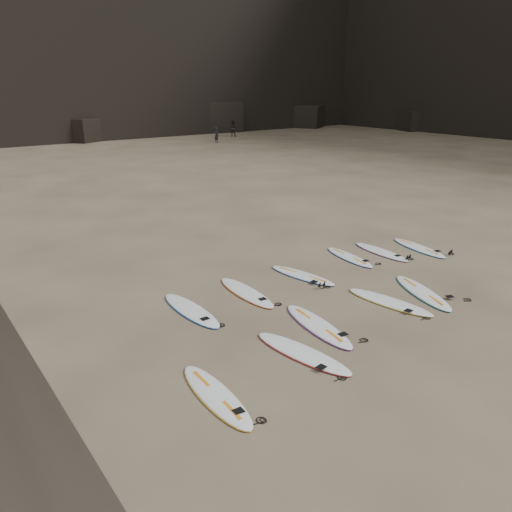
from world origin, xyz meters
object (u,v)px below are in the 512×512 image
(surfboard_1, at_px, (302,353))
(surfboard_5, at_px, (191,310))
(surfboard_0, at_px, (216,395))
(surfboard_9, at_px, (381,252))
(surfboard_10, at_px, (419,248))
(surfboard_8, at_px, (349,257))
(person_a, at_px, (216,135))
(surfboard_7, at_px, (302,275))
(surfboard_2, at_px, (318,325))
(person_b, at_px, (233,128))
(surfboard_6, at_px, (246,292))
(surfboard_4, at_px, (422,292))
(surfboard_3, at_px, (389,302))

(surfboard_1, distance_m, surfboard_5, 3.60)
(surfboard_0, xyz_separation_m, surfboard_9, (9.48, 3.88, -0.00))
(surfboard_10, bearing_deg, surfboard_1, -149.46)
(surfboard_5, bearing_deg, surfboard_9, 0.54)
(surfboard_8, relative_size, surfboard_9, 0.96)
(person_a, bearing_deg, surfboard_7, 145.83)
(surfboard_2, xyz_separation_m, surfboard_7, (1.99, 2.84, -0.00))
(surfboard_1, bearing_deg, surfboard_5, 95.61)
(surfboard_1, xyz_separation_m, surfboard_10, (8.52, 3.13, -0.00))
(surfboard_0, relative_size, surfboard_2, 0.93)
(surfboard_1, distance_m, person_b, 48.00)
(surfboard_0, xyz_separation_m, surfboard_5, (1.52, 3.69, 0.00))
(surfboard_6, distance_m, surfboard_8, 4.72)
(surfboard_6, distance_m, person_b, 44.47)
(surfboard_2, distance_m, surfboard_9, 6.51)
(surfboard_4, distance_m, person_a, 39.30)
(surfboard_0, relative_size, surfboard_9, 1.02)
(surfboard_1, bearing_deg, surfboard_6, 65.53)
(surfboard_0, bearing_deg, surfboard_7, 37.53)
(surfboard_0, bearing_deg, surfboard_5, 70.92)
(surfboard_2, bearing_deg, surfboard_10, 26.85)
(surfboard_6, xyz_separation_m, surfboard_8, (4.71, 0.37, -0.00))
(person_b, bearing_deg, surfboard_9, 111.86)
(surfboard_5, bearing_deg, person_b, 53.75)
(surfboard_7, xyz_separation_m, surfboard_9, (3.84, 0.05, 0.00))
(surfboard_9, distance_m, person_a, 35.63)
(surfboard_6, bearing_deg, surfboard_0, -129.47)
(surfboard_10, bearing_deg, person_a, 80.26)
(surfboard_4, relative_size, surfboard_7, 1.09)
(surfboard_10, relative_size, person_a, 1.70)
(surfboard_5, distance_m, surfboard_6, 1.90)
(person_a, distance_m, person_b, 6.29)
(surfboard_1, bearing_deg, surfboard_2, 23.49)
(surfboard_2, bearing_deg, surfboard_4, 4.93)
(surfboard_8, relative_size, person_a, 1.58)
(person_a, bearing_deg, surfboard_3, 148.63)
(surfboard_4, height_order, surfboard_9, surfboard_4)
(surfboard_0, bearing_deg, surfboard_10, 20.34)
(surfboard_0, relative_size, surfboard_3, 0.96)
(surfboard_4, relative_size, surfboard_6, 1.03)
(surfboard_0, distance_m, surfboard_2, 3.78)
(surfboard_7, relative_size, person_b, 1.38)
(surfboard_0, relative_size, surfboard_6, 0.96)
(surfboard_10, distance_m, person_b, 41.19)
(surfboard_7, distance_m, surfboard_10, 5.35)
(surfboard_3, distance_m, surfboard_9, 4.43)
(surfboard_7, bearing_deg, surfboard_1, -141.83)
(surfboard_9, bearing_deg, surfboard_6, -175.27)
(surfboard_5, bearing_deg, surfboard_1, -76.05)
(surfboard_9, height_order, person_b, person_b)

